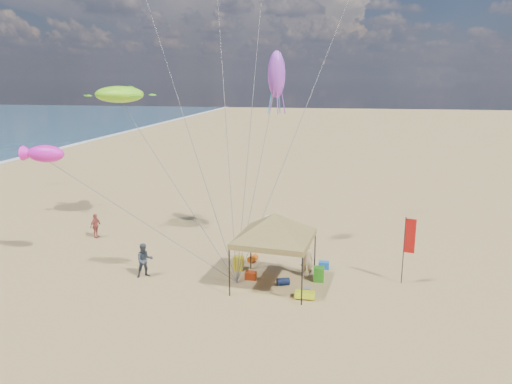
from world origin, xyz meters
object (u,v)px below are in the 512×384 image
at_px(cooler_red, 251,275).
at_px(chair_yellow, 238,263).
at_px(person_near_b, 145,260).
at_px(person_far_a, 95,226).
at_px(canopy_tent, 275,216).
at_px(cooler_blue, 324,265).
at_px(feather_flag, 408,240).
at_px(beach_cart, 305,295).
at_px(person_near_a, 307,260).
at_px(chair_green, 319,274).
at_px(person_near_c, 268,230).

height_order(cooler_red, chair_yellow, chair_yellow).
bearing_deg(person_near_b, person_far_a, 102.64).
xyz_separation_m(chair_yellow, person_near_b, (-4.40, -1.79, 0.52)).
bearing_deg(canopy_tent, cooler_blue, 48.17).
distance_m(feather_flag, beach_cart, 5.65).
xyz_separation_m(canopy_tent, person_near_a, (1.45, 1.33, -2.57)).
distance_m(cooler_blue, beach_cart, 3.78).
height_order(chair_yellow, person_near_a, person_near_a).
bearing_deg(cooler_red, feather_flag, 5.95).
xyz_separation_m(canopy_tent, chair_green, (2.10, 0.92, -3.12)).
height_order(chair_green, beach_cart, chair_green).
bearing_deg(cooler_blue, cooler_red, -150.31).
distance_m(person_near_a, person_near_c, 5.00).
bearing_deg(person_near_a, feather_flag, -178.86).
bearing_deg(canopy_tent, cooler_red, 156.84).
relative_size(person_near_c, person_far_a, 1.22).
bearing_deg(person_near_c, chair_green, 116.22).
xyz_separation_m(person_near_a, person_near_c, (-2.61, 4.26, 0.04)).
bearing_deg(person_far_a, person_near_b, -123.65).
xyz_separation_m(feather_flag, cooler_blue, (-3.97, 1.22, -2.04)).
bearing_deg(chair_yellow, person_near_c, 76.35).
distance_m(chair_green, beach_cart, 2.16).
relative_size(chair_yellow, person_near_a, 0.39).
bearing_deg(beach_cart, person_near_a, 92.87).
height_order(feather_flag, person_near_a, feather_flag).
height_order(chair_green, person_near_b, person_near_b).
distance_m(person_near_a, person_near_b, 8.09).
bearing_deg(beach_cart, canopy_tent, 143.29).
relative_size(cooler_blue, person_near_c, 0.29).
bearing_deg(beach_cart, feather_flag, 28.13).
distance_m(chair_yellow, person_far_a, 10.46).
distance_m(person_near_c, person_far_a, 10.83).
distance_m(chair_yellow, person_near_c, 4.07).
bearing_deg(person_near_b, cooler_red, -26.44).
height_order(canopy_tent, chair_green, canopy_tent).
relative_size(feather_flag, beach_cart, 3.73).
distance_m(cooler_red, person_near_a, 2.90).
bearing_deg(feather_flag, cooler_blue, 162.85).
bearing_deg(feather_flag, beach_cart, -151.87).
relative_size(chair_green, person_near_a, 0.39).
xyz_separation_m(cooler_blue, person_near_b, (-8.78, -2.65, 0.68)).
bearing_deg(chair_yellow, person_far_a, 160.63).
bearing_deg(chair_green, person_near_b, -173.13).
xyz_separation_m(feather_flag, person_near_a, (-4.78, 0.01, -1.33)).
relative_size(chair_green, person_far_a, 0.46).
height_order(cooler_blue, person_far_a, person_far_a).
xyz_separation_m(person_near_b, person_far_a, (-5.46, 5.25, -0.11)).
bearing_deg(person_near_b, chair_green, -26.61).
relative_size(canopy_tent, beach_cart, 7.47).
bearing_deg(chair_yellow, cooler_red, -52.75).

